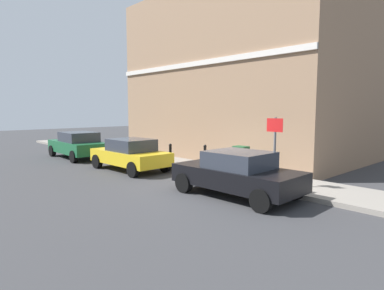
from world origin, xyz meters
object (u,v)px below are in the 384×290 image
at_px(car_green, 78,145).
at_px(street_sign, 275,142).
at_px(car_black, 237,173).
at_px(bollard_far_kerb, 170,154).
at_px(utility_cabinet, 241,162).
at_px(car_yellow, 130,154).
at_px(bollard_near_cabinet, 205,156).

relative_size(car_green, street_sign, 1.88).
bearing_deg(car_black, bollard_far_kerb, -16.70).
height_order(car_green, street_sign, street_sign).
height_order(car_black, car_green, car_green).
height_order(utility_cabinet, bollard_far_kerb, utility_cabinet).
bearing_deg(car_yellow, car_green, -0.06).
relative_size(car_green, bollard_far_kerb, 4.17).
height_order(car_black, bollard_far_kerb, car_black).
xyz_separation_m(car_green, street_sign, (1.49, -11.75, 0.90)).
bearing_deg(utility_cabinet, car_black, -143.87).
bearing_deg(utility_cabinet, car_yellow, 114.41).
distance_m(car_yellow, street_sign, 6.75).
bearing_deg(car_green, car_yellow, -177.06).
xyz_separation_m(car_black, street_sign, (1.35, -0.45, 0.93)).
distance_m(car_yellow, utility_cabinet, 5.04).
bearing_deg(car_black, utility_cabinet, -55.35).
height_order(car_green, bollard_far_kerb, car_green).
relative_size(utility_cabinet, bollard_far_kerb, 1.11).
bearing_deg(car_green, bollard_near_cabinet, -161.84).
distance_m(car_yellow, car_green, 5.21).
xyz_separation_m(bollard_near_cabinet, bollard_far_kerb, (-0.82, 1.37, 0.00)).
bearing_deg(bollard_far_kerb, utility_cabinet, -78.07).
height_order(bollard_near_cabinet, street_sign, street_sign).
height_order(car_black, bollard_near_cabinet, car_black).
relative_size(car_black, utility_cabinet, 3.58).
distance_m(car_black, car_green, 11.30).
distance_m(bollard_far_kerb, street_sign, 5.47).
distance_m(car_black, bollard_near_cabinet, 4.17).
xyz_separation_m(car_black, utility_cabinet, (2.07, 1.51, -0.05)).
bearing_deg(bollard_near_cabinet, car_green, 106.61).
relative_size(bollard_near_cabinet, street_sign, 0.45).
bearing_deg(car_black, car_green, -0.76).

